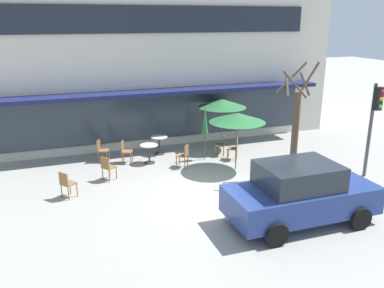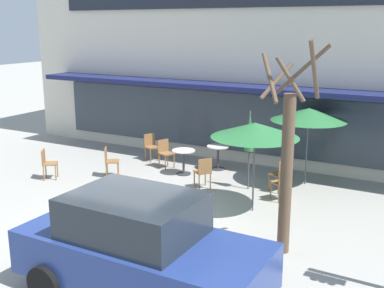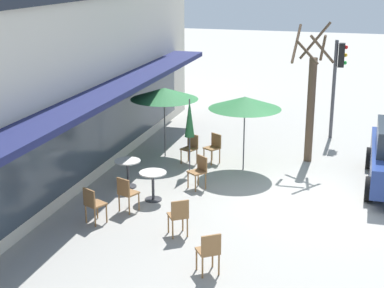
{
  "view_description": "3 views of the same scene",
  "coord_description": "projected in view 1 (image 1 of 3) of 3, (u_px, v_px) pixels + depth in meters",
  "views": [
    {
      "loc": [
        -4.56,
        -10.99,
        5.51
      ],
      "look_at": [
        0.53,
        3.03,
        0.9
      ],
      "focal_mm": 38.0,
      "sensor_mm": 36.0,
      "label": 1
    },
    {
      "loc": [
        6.02,
        -8.23,
        4.42
      ],
      "look_at": [
        -0.18,
        3.08,
        1.23
      ],
      "focal_mm": 45.0,
      "sensor_mm": 36.0,
      "label": 2
    },
    {
      "loc": [
        -14.17,
        -0.89,
        5.81
      ],
      "look_at": [
        0.69,
        3.38,
        1.07
      ],
      "focal_mm": 55.0,
      "sensor_mm": 36.0,
      "label": 3
    }
  ],
  "objects": [
    {
      "name": "cafe_chair_6",
      "position": [
        234.0,
        147.0,
        16.47
      ],
      "size": [
        0.55,
        0.55,
        0.89
      ],
      "color": "olive",
      "rests_on": "ground"
    },
    {
      "name": "building_facade",
      "position": [
        136.0,
        53.0,
        20.81
      ],
      "size": [
        17.42,
        9.1,
        7.63
      ],
      "color": "beige",
      "rests_on": "ground"
    },
    {
      "name": "cafe_chair_2",
      "position": [
        222.0,
        143.0,
        16.98
      ],
      "size": [
        0.53,
        0.53,
        0.89
      ],
      "color": "olive",
      "rests_on": "ground"
    },
    {
      "name": "patio_umbrella_cream_folded",
      "position": [
        222.0,
        103.0,
        17.53
      ],
      "size": [
        2.1,
        2.1,
        2.2
      ],
      "color": "#4C4C51",
      "rests_on": "ground"
    },
    {
      "name": "cafe_chair_5",
      "position": [
        107.0,
        166.0,
        14.34
      ],
      "size": [
        0.56,
        0.56,
        0.89
      ],
      "color": "olive",
      "rests_on": "ground"
    },
    {
      "name": "traffic_light_pole",
      "position": [
        374.0,
        115.0,
        14.12
      ],
      "size": [
        0.26,
        0.44,
        3.4
      ],
      "color": "#47474C",
      "rests_on": "ground"
    },
    {
      "name": "cafe_chair_1",
      "position": [
        102.0,
        149.0,
        16.26
      ],
      "size": [
        0.53,
        0.53,
        0.89
      ],
      "color": "olive",
      "rests_on": "ground"
    },
    {
      "name": "cafe_table_streetside",
      "position": [
        159.0,
        142.0,
        17.16
      ],
      "size": [
        0.7,
        0.7,
        0.76
      ],
      "color": "#333338",
      "rests_on": "ground"
    },
    {
      "name": "ground_plane",
      "position": [
        209.0,
        199.0,
        12.98
      ],
      "size": [
        80.0,
        80.0,
        0.0
      ],
      "primitive_type": "plane",
      "color": "#9E9B93"
    },
    {
      "name": "cafe_chair_0",
      "position": [
        125.0,
        150.0,
        16.1
      ],
      "size": [
        0.52,
        0.52,
        0.89
      ],
      "color": "olive",
      "rests_on": "ground"
    },
    {
      "name": "patio_umbrella_green_folded",
      "position": [
        237.0,
        117.0,
        15.0
      ],
      "size": [
        2.1,
        2.1,
        2.2
      ],
      "color": "#4C4C51",
      "rests_on": "ground"
    },
    {
      "name": "cafe_table_near_wall",
      "position": [
        149.0,
        151.0,
        16.07
      ],
      "size": [
        0.7,
        0.7,
        0.76
      ],
      "color": "#333338",
      "rests_on": "ground"
    },
    {
      "name": "patio_umbrella_corner_open",
      "position": [
        205.0,
        121.0,
        16.18
      ],
      "size": [
        0.28,
        0.28,
        2.2
      ],
      "color": "#4C4C51",
      "rests_on": "ground"
    },
    {
      "name": "cafe_chair_3",
      "position": [
        184.0,
        154.0,
        15.62
      ],
      "size": [
        0.56,
        0.56,
        0.89
      ],
      "color": "olive",
      "rests_on": "ground"
    },
    {
      "name": "parked_sedan",
      "position": [
        300.0,
        193.0,
        11.25
      ],
      "size": [
        4.21,
        2.05,
        1.76
      ],
      "color": "navy",
      "rests_on": "ground"
    },
    {
      "name": "cafe_chair_4",
      "position": [
        67.0,
        183.0,
        12.91
      ],
      "size": [
        0.56,
        0.56,
        0.89
      ],
      "color": "olive",
      "rests_on": "ground"
    },
    {
      "name": "street_tree",
      "position": [
        295.0,
        128.0,
        13.91
      ],
      "size": [
        1.22,
        1.23,
        4.21
      ],
      "color": "brown",
      "rests_on": "ground"
    }
  ]
}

